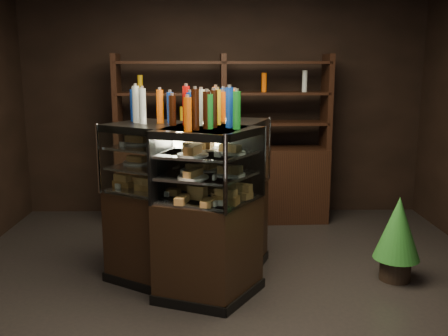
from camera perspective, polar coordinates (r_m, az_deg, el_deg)
The scene contains 7 objects.
ground at distance 4.23m, azimuth 0.55°, elevation -14.47°, with size 5.00×5.00×0.00m, color black.
room_shell at distance 3.81m, azimuth 0.61°, elevation 12.81°, with size 5.02×5.02×3.01m.
display_case at distance 4.33m, azimuth -2.90°, elevation -7.18°, with size 1.52×1.42×1.40m.
food_display at distance 4.18m, azimuth -2.97°, elevation 0.55°, with size 1.13×1.18×0.43m.
bottles_top at distance 4.12m, azimuth -3.06°, elevation 6.93°, with size 0.97×1.04×0.30m.
potted_conifer at distance 4.62m, azimuth 19.28°, elevation -6.36°, with size 0.40×0.40×0.86m.
back_shelving at distance 5.99m, azimuth -0.10°, elevation -0.56°, with size 2.53×0.51×2.00m.
Camera 1 is at (-0.11, -3.80, 1.85)m, focal length 40.00 mm.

